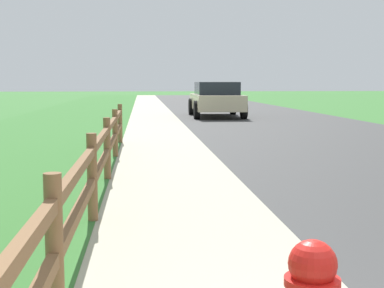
{
  "coord_description": "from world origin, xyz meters",
  "views": [
    {
      "loc": [
        -1.49,
        -1.39,
        1.5
      ],
      "look_at": [
        -0.86,
        5.34,
        0.72
      ],
      "focal_mm": 50.65,
      "sensor_mm": 36.0,
      "label": 1
    }
  ],
  "objects": [
    {
      "name": "ground_plane",
      "position": [
        0.0,
        25.0,
        0.0
      ],
      "size": [
        120.0,
        120.0,
        0.0
      ],
      "primitive_type": "plane",
      "color": "#356E2E"
    },
    {
      "name": "road_asphalt",
      "position": [
        3.5,
        27.0,
        0.0
      ],
      "size": [
        7.0,
        66.0,
        0.01
      ],
      "primitive_type": "cube",
      "color": "#3B3B3B",
      "rests_on": "ground"
    },
    {
      "name": "curb_concrete",
      "position": [
        -3.0,
        27.0,
        0.0
      ],
      "size": [
        6.0,
        66.0,
        0.01
      ],
      "primitive_type": "cube",
      "color": "#B0AA90",
      "rests_on": "ground"
    },
    {
      "name": "grass_verge",
      "position": [
        -4.5,
        27.0,
        0.01
      ],
      "size": [
        5.0,
        66.0,
        0.0
      ],
      "primitive_type": "cube",
      "color": "#356E2E",
      "rests_on": "ground"
    },
    {
      "name": "rail_fence",
      "position": [
        -2.03,
        5.71,
        0.56
      ],
      "size": [
        0.11,
        12.88,
        0.96
      ],
      "color": "brown",
      "rests_on": "ground"
    },
    {
      "name": "parked_suv_beige",
      "position": [
        1.71,
        21.79,
        0.78
      ],
      "size": [
        2.2,
        4.68,
        1.5
      ],
      "color": "#C6B793",
      "rests_on": "ground"
    }
  ]
}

